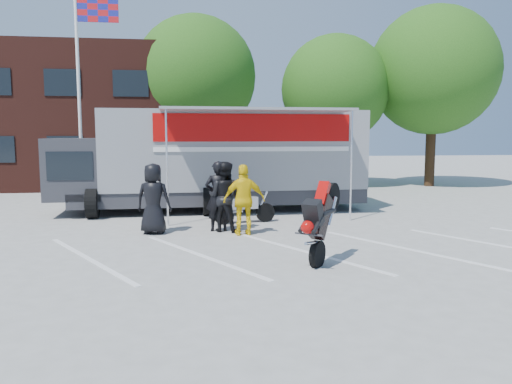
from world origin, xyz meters
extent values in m
plane|color=#A8A8A3|center=(0.00, 0.00, 0.00)|extent=(100.00, 100.00, 0.00)
cube|color=white|center=(0.00, 1.00, 0.01)|extent=(18.09, 13.33, 0.01)
cube|color=#451D16|center=(-10.00, 18.00, 3.50)|extent=(18.00, 8.00, 7.00)
cylinder|color=white|center=(-6.50, 10.00, 4.00)|extent=(0.12, 0.12, 8.00)
cube|color=red|center=(-5.70, 10.00, 7.30)|extent=(1.50, 0.04, 0.90)
cylinder|color=#382314|center=(-2.00, 16.00, 1.62)|extent=(0.50, 0.50, 3.24)
sphere|color=#1D4A12|center=(-2.00, 16.00, 5.58)|extent=(6.12, 6.12, 6.12)
cylinder|color=#382314|center=(5.00, 15.00, 1.44)|extent=(0.50, 0.50, 2.88)
sphere|color=#1D4A12|center=(5.00, 15.00, 4.96)|extent=(5.44, 5.44, 5.44)
cylinder|color=#382314|center=(10.00, 14.50, 1.71)|extent=(0.50, 0.50, 3.42)
sphere|color=#1D4A12|center=(10.00, 14.50, 5.89)|extent=(6.46, 6.46, 6.46)
imported|color=black|center=(-3.39, 3.65, 0.95)|extent=(1.05, 0.81, 1.91)
imported|color=black|center=(-1.64, 3.79, 0.97)|extent=(0.74, 0.52, 1.95)
imported|color=black|center=(-1.47, 3.73, 0.97)|extent=(1.16, 1.06, 1.93)
imported|color=yellow|center=(-0.99, 3.14, 0.94)|extent=(1.12, 0.49, 1.89)
camera|label=1|loc=(-2.46, -9.90, 2.67)|focal=35.00mm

